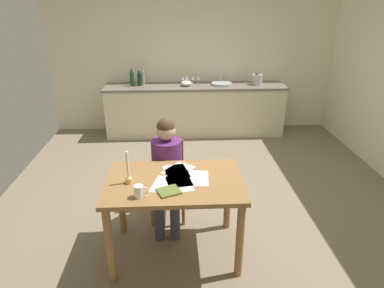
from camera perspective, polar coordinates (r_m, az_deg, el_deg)
The scene contains 25 objects.
ground_plane at distance 4.42m, azimuth 2.27°, elevation -8.76°, with size 5.20×5.20×0.04m, color #7A6B56.
wall_back at distance 6.43m, azimuth 0.33°, elevation 13.97°, with size 5.20×0.12×2.60m, color silver.
kitchen_counter at distance 6.28m, azimuth 0.50°, elevation 5.78°, with size 3.20×0.64×0.90m.
dining_table at distance 3.18m, azimuth -2.97°, elevation -8.03°, with size 1.24×0.83×0.79m.
chair_at_table at distance 3.84m, azimuth -4.09°, elevation -5.31°, with size 0.41×0.41×0.87m.
person_seated at distance 3.62m, azimuth -4.23°, elevation -3.77°, with size 0.32×0.59×1.19m.
coffee_mug at distance 2.87m, azimuth -8.83°, elevation -7.81°, with size 0.12×0.08×0.11m.
candlestick at distance 3.08m, azimuth -10.58°, elevation -4.98°, with size 0.06×0.06×0.31m.
book_magazine at distance 2.94m, azimuth -3.88°, elevation -7.86°, with size 0.19×0.16×0.02m, color #5B682E.
paper_letter at distance 3.06m, azimuth -2.11°, elevation -6.63°, with size 0.21×0.30×0.00m, color white.
paper_bill at distance 3.13m, azimuth -2.22°, elevation -5.90°, with size 0.21×0.30×0.00m, color white.
paper_envelope at distance 3.27m, azimuth -2.63°, elevation -4.59°, with size 0.21×0.30×0.00m, color white.
paper_receipt at distance 3.30m, azimuth -2.30°, elevation -4.32°, with size 0.21×0.30×0.00m, color white.
paper_notice at distance 3.15m, azimuth 0.80°, elevation -5.69°, with size 0.21×0.30×0.00m, color white.
paper_flyer at distance 3.05m, azimuth -4.53°, elevation -6.76°, with size 0.21×0.30×0.00m, color white.
sink_unit at distance 6.20m, azimuth 4.97°, elevation 10.00°, with size 0.36×0.36×0.24m.
bottle_oil at distance 6.18m, azimuth -9.98°, elevation 10.68°, with size 0.07×0.07×0.30m.
bottle_vinegar at distance 6.18m, azimuth -8.78°, elevation 10.61°, with size 0.06×0.06×0.26m.
bottle_wine_red at distance 6.23m, azimuth -8.22°, elevation 10.94°, with size 0.06×0.06×0.31m.
mixing_bowl at distance 6.12m, azimuth -0.97°, elevation 10.09°, with size 0.19×0.19×0.09m, color white.
stovetop_kettle at distance 6.30m, azimuth 10.80°, elevation 10.59°, with size 0.18×0.18×0.22m.
wine_glass_near_sink at distance 6.28m, azimuth 1.02°, elevation 11.05°, with size 0.07×0.07×0.15m.
wine_glass_by_kettle at distance 6.28m, azimuth 0.09°, elevation 11.04°, with size 0.07×0.07×0.15m.
wine_glass_back_left at distance 6.27m, azimuth -0.92°, elevation 11.03°, with size 0.07×0.07×0.15m.
wine_glass_back_right at distance 6.27m, azimuth -1.58°, elevation 11.02°, with size 0.07×0.07×0.15m.
Camera 1 is at (-0.37, -3.75, 2.30)m, focal length 31.97 mm.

